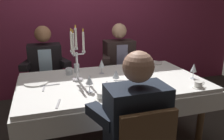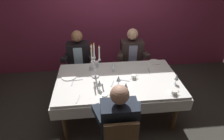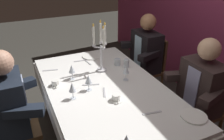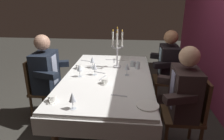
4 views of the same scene
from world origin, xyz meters
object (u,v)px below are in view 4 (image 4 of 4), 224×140
dinner_plate_0 (148,105)px  water_tumbler_1 (138,65)px  water_tumbler_0 (133,64)px  coffee_cup_2 (79,67)px  dinner_plate_1 (121,58)px  wine_glass_0 (95,67)px  wine_glass_1 (127,67)px  seated_diner_0 (169,63)px  candelabra (117,50)px  wine_glass_3 (92,60)px  seated_diner_2 (185,92)px  coffee_cup_1 (52,99)px  wine_glass_2 (72,98)px  coffee_cup_0 (105,81)px  seated_diner_1 (45,71)px  dining_table (108,84)px  wine_glass_4 (79,68)px

dinner_plate_0 → water_tumbler_1: (-1.04, -0.07, 0.04)m
water_tumbler_0 → coffee_cup_2: water_tumbler_0 is taller
dinner_plate_1 → water_tumbler_0: water_tumbler_0 is taller
wine_glass_0 → dinner_plate_0: bearing=40.4°
wine_glass_1 → coffee_cup_2: (-0.19, -0.69, -0.09)m
seated_diner_0 → water_tumbler_0: bearing=-66.8°
candelabra → wine_glass_1: candelabra is taller
dinner_plate_0 → water_tumbler_0: 1.15m
wine_glass_3 → seated_diner_0: 1.20m
water_tumbler_0 → seated_diner_2: size_ratio=0.06×
wine_glass_3 → coffee_cup_1: bearing=-11.4°
candelabra → coffee_cup_1: (1.08, -0.56, -0.23)m
candelabra → seated_diner_0: candelabra is taller
candelabra → wine_glass_2: bearing=-14.8°
water_tumbler_0 → coffee_cup_0: water_tumbler_0 is taller
wine_glass_0 → wine_glass_3: 0.29m
seated_diner_1 → wine_glass_1: bearing=87.2°
candelabra → coffee_cup_0: candelabra is taller
wine_glass_3 → dining_table: bearing=40.5°
dinner_plate_1 → wine_glass_2: 1.65m
dinner_plate_0 → wine_glass_2: bearing=-80.5°
wine_glass_4 → coffee_cup_1: size_ratio=1.24×
wine_glass_1 → seated_diner_0: bearing=133.4°
dining_table → water_tumbler_1: (-0.31, 0.39, 0.17)m
seated_diner_1 → seated_diner_0: bearing=107.2°
water_tumbler_0 → coffee_cup_1: 1.38m
water_tumbler_0 → water_tumbler_1: water_tumbler_1 is taller
wine_glass_0 → water_tumbler_0: 0.64m
water_tumbler_1 → seated_diner_0: bearing=124.5°
wine_glass_0 → seated_diner_1: 0.73m
candelabra → coffee_cup_1: 1.23m
candelabra → wine_glass_0: 0.45m
coffee_cup_2 → seated_diner_2: seated_diner_2 is taller
wine_glass_0 → coffee_cup_1: (0.74, -0.29, -0.09)m
wine_glass_3 → seated_diner_0: seated_diner_0 is taller
dinner_plate_0 → water_tumbler_1: bearing=-176.2°
coffee_cup_1 → seated_diner_0: (-1.38, 1.34, -0.03)m
seated_diner_2 → seated_diner_0: bearing=180.0°
coffee_cup_0 → seated_diner_0: size_ratio=0.11×
dining_table → wine_glass_1: wine_glass_1 is taller
dining_table → wine_glass_0: 0.29m
water_tumbler_1 → seated_diner_2: (0.69, 0.49, -0.05)m
candelabra → wine_glass_4: (0.41, -0.45, -0.14)m
water_tumbler_1 → coffee_cup_0: bearing=-35.3°
water_tumbler_1 → coffee_cup_0: (0.56, -0.40, -0.02)m
dinner_plate_1 → water_tumbler_0: 0.41m
wine_glass_4 → coffee_cup_2: (-0.30, -0.09, -0.09)m
seated_diner_1 → seated_diner_2: 1.84m
dinner_plate_0 → water_tumbler_0: size_ratio=2.79×
water_tumbler_1 → seated_diner_0: seated_diner_0 is taller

